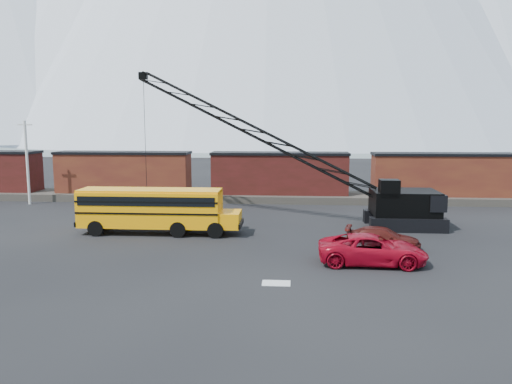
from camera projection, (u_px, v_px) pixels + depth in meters
The scene contains 11 objects.
ground at pixel (270, 261), 28.65m from camera, with size 160.00×160.00×0.00m, color black.
gravel_berm at pixel (279, 197), 50.32m from camera, with size 120.00×5.00×0.70m, color #48423B.
boxcar_west_near at pixel (124, 172), 51.12m from camera, with size 13.70×3.10×4.17m.
boxcar_mid at pixel (280, 173), 49.98m from camera, with size 13.70×3.10×4.17m.
boxcar_east_near at pixel (443, 174), 48.85m from camera, with size 13.70×3.10×4.17m.
utility_pole at pixel (27, 161), 47.54m from camera, with size 1.40×0.24×8.00m.
snow_patch at pixel (276, 283), 24.66m from camera, with size 1.40×0.90×0.02m, color silver.
school_bus at pixel (155, 209), 35.38m from camera, with size 11.65×2.65×3.19m.
red_pickup at pixel (372, 249), 27.90m from camera, with size 2.78×6.02×1.67m, color #A5071C.
maroon_suv at pixel (383, 238), 31.27m from camera, with size 1.88×4.62×1.34m, color #460F0C.
crawler_crane at pixel (259, 134), 39.81m from camera, with size 24.32×7.11×12.23m.
Camera 1 is at (1.21, -27.79, 7.97)m, focal length 35.00 mm.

